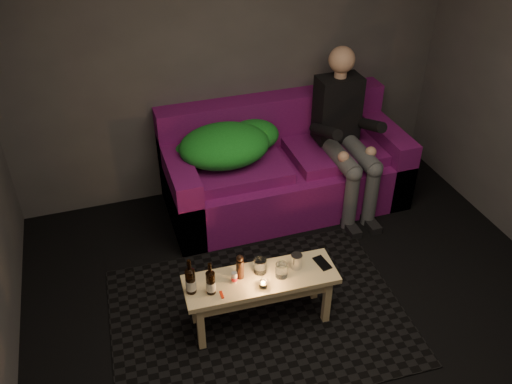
% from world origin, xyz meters
% --- Properties ---
extents(floor, '(4.50, 4.50, 0.00)m').
position_xyz_m(floor, '(0.00, 0.00, 0.00)').
color(floor, black).
rests_on(floor, ground).
extents(room, '(4.50, 4.50, 4.50)m').
position_xyz_m(room, '(0.00, 0.47, 1.64)').
color(room, silver).
rests_on(room, ground).
extents(rug, '(2.17, 1.62, 0.01)m').
position_xyz_m(rug, '(-0.35, 0.49, 0.00)').
color(rug, black).
rests_on(rug, floor).
extents(sofa, '(2.15, 0.97, 0.92)m').
position_xyz_m(sofa, '(0.33, 1.82, 0.33)').
color(sofa, '#6A0E67').
rests_on(sofa, floor).
extents(green_blanket, '(0.94, 0.64, 0.32)m').
position_xyz_m(green_blanket, '(-0.18, 1.81, 0.70)').
color(green_blanket, '#188621').
rests_on(green_blanket, sofa).
extents(person, '(0.39, 0.89, 1.43)m').
position_xyz_m(person, '(0.83, 1.65, 0.74)').
color(person, black).
rests_on(person, sofa).
extents(coffee_table, '(1.07, 0.38, 0.43)m').
position_xyz_m(coffee_table, '(-0.35, 0.44, 0.35)').
color(coffee_table, '#DECB82').
rests_on(coffee_table, rug).
extents(beer_bottle_a, '(0.07, 0.07, 0.27)m').
position_xyz_m(beer_bottle_a, '(-0.82, 0.46, 0.53)').
color(beer_bottle_a, black).
rests_on(beer_bottle_a, coffee_table).
extents(beer_bottle_b, '(0.06, 0.06, 0.25)m').
position_xyz_m(beer_bottle_b, '(-0.70, 0.41, 0.52)').
color(beer_bottle_b, black).
rests_on(beer_bottle_b, coffee_table).
extents(salt_shaker, '(0.04, 0.04, 0.08)m').
position_xyz_m(salt_shaker, '(-0.53, 0.45, 0.47)').
color(salt_shaker, silver).
rests_on(salt_shaker, coffee_table).
extents(pepper_mill, '(0.07, 0.07, 0.14)m').
position_xyz_m(pepper_mill, '(-0.48, 0.49, 0.50)').
color(pepper_mill, black).
rests_on(pepper_mill, coffee_table).
extents(tumbler_back, '(0.09, 0.09, 0.11)m').
position_xyz_m(tumbler_back, '(-0.33, 0.49, 0.48)').
color(tumbler_back, white).
rests_on(tumbler_back, coffee_table).
extents(tealight, '(0.06, 0.06, 0.04)m').
position_xyz_m(tealight, '(-0.36, 0.35, 0.45)').
color(tealight, white).
rests_on(tealight, coffee_table).
extents(tumbler_front, '(0.09, 0.09, 0.10)m').
position_xyz_m(tumbler_front, '(-0.21, 0.41, 0.48)').
color(tumbler_front, white).
rests_on(tumbler_front, coffee_table).
extents(steel_cup, '(0.10, 0.10, 0.11)m').
position_xyz_m(steel_cup, '(-0.08, 0.46, 0.48)').
color(steel_cup, silver).
rests_on(steel_cup, coffee_table).
extents(smartphone, '(0.10, 0.16, 0.01)m').
position_xyz_m(smartphone, '(0.11, 0.44, 0.43)').
color(smartphone, black).
rests_on(smartphone, coffee_table).
extents(red_lighter, '(0.02, 0.06, 0.01)m').
position_xyz_m(red_lighter, '(-0.64, 0.36, 0.44)').
color(red_lighter, red).
rests_on(red_lighter, coffee_table).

